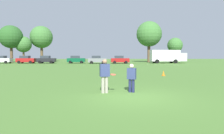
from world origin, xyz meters
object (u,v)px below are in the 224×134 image
Objects in this scene: parked_car_mid_right at (76,59)px; box_truck at (167,56)px; frisbee at (113,75)px; player_defender at (132,76)px; parked_car_far_right at (120,60)px; player_thrower at (105,74)px; parked_car_center at (46,59)px; traffic_cone at (163,73)px; parked_car_near_left at (2,60)px; parked_car_near_right at (97,60)px; parked_car_mid_left at (26,60)px.

parked_car_mid_right is 22.07m from box_truck.
frisbee is 0.06× the size of parked_car_mid_right.
player_defender is 34.61m from parked_car_far_right.
player_thrower is 0.20× the size of box_truck.
parked_car_center reaches higher than player_thrower.
traffic_cone is 31.15m from parked_car_mid_right.
player_thrower is 39.52m from box_truck.
parked_car_far_right is (10.36, -1.80, 0.00)m from parked_car_mid_right.
parked_car_near_left is (-24.93, 36.49, -0.01)m from frisbee.
parked_car_near_right is 0.50× the size of box_truck.
frisbee is at bearing -62.06° from parked_car_mid_left.
parked_car_far_right is (1.94, 34.56, 0.11)m from player_defender.
parked_car_mid_right is at bearing 0.16° from parked_car_center.
player_defender is 34.59m from parked_car_near_right.
parked_car_mid_right is at bearing 113.59° from traffic_cone.
traffic_cone is at bearing -66.41° from parked_car_mid_right.
parked_car_mid_left is at bearing 117.41° from player_thrower.
player_thrower is 43.98m from parked_car_near_left.
parked_car_near_left is at bearing -179.98° from parked_car_mid_right.
player_defender is 0.34× the size of parked_car_far_right.
parked_car_mid_right is at bearing 100.93° from player_thrower.
parked_car_center is at bearing 171.12° from parked_car_near_right.
parked_car_near_left is at bearing 177.63° from parked_car_mid_left.
parked_car_near_right reaches higher than frisbee.
player_defender is at bearing -60.80° from parked_car_mid_left.
traffic_cone is at bearing -74.59° from parked_car_near_right.
parked_car_mid_right reaches higher than player_thrower.
box_truck reaches higher than parked_car_far_right.
parked_car_center and parked_car_far_right have the same top height.
parked_car_center and parked_car_mid_right have the same top height.
parked_car_center is 12.34m from parked_car_near_right.
parked_car_near_right is (16.88, -1.68, 0.00)m from parked_car_mid_left.
parked_car_mid_right reaches higher than frisbee.
player_thrower is at bearing -86.81° from parked_car_near_right.
parked_car_mid_left is 33.83m from box_truck.
parked_car_center is 0.50× the size of box_truck.
parked_car_near_left and parked_car_mid_right have the same top height.
parked_car_center is (-14.12, 36.50, -0.03)m from player_thrower.
frisbee is at bearing -78.43° from parked_car_mid_right.
traffic_cone is 0.11× the size of parked_car_mid_left.
parked_car_mid_left is (-20.19, 36.11, 0.11)m from player_defender.
player_defender is 5.33× the size of frisbee.
parked_car_far_right reaches higher than frisbee.
parked_car_near_left is at bearing 125.46° from player_defender.
box_truck is at bearing 0.09° from parked_car_center.
parked_car_near_right is 17.06m from box_truck.
player_thrower is 39.14m from parked_car_center.
parked_car_center is at bearing 111.14° from player_thrower.
parked_car_far_right is (22.12, -1.55, 0.00)m from parked_car_mid_left.
parked_car_near_right is at bearing -20.58° from parked_car_mid_right.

